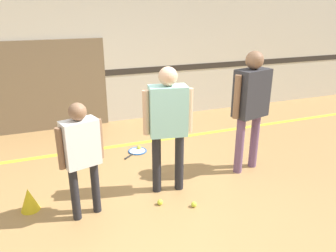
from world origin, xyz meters
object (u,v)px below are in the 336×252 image
(person_instructor, at_px, (168,117))
(person_student_left, at_px, (81,149))
(tennis_ball_by_spare_racket, at_px, (139,147))
(tennis_ball_near_instructor, at_px, (160,202))
(tennis_ball_stray_left, at_px, (194,204))
(training_cone, at_px, (29,200))
(person_student_right, at_px, (251,99))
(racket_spare_on_floor, at_px, (137,151))

(person_instructor, xyz_separation_m, person_student_left, (-1.07, -0.19, -0.17))
(person_student_left, xyz_separation_m, tennis_ball_by_spare_racket, (1.06, 1.55, -0.80))
(tennis_ball_near_instructor, distance_m, tennis_ball_by_spare_racket, 1.67)
(tennis_ball_stray_left, height_order, training_cone, training_cone)
(person_instructor, height_order, tennis_ball_stray_left, person_instructor)
(tennis_ball_stray_left, bearing_deg, tennis_ball_near_instructor, 152.81)
(person_instructor, bearing_deg, person_student_right, 15.85)
(person_student_left, xyz_separation_m, racket_spare_on_floor, (1.00, 1.46, -0.83))
(person_instructor, distance_m, person_student_left, 1.10)
(person_student_left, relative_size, racket_spare_on_floor, 2.75)
(tennis_ball_near_instructor, bearing_deg, person_instructor, 53.92)
(tennis_ball_stray_left, bearing_deg, person_student_left, 166.20)
(tennis_ball_stray_left, xyz_separation_m, training_cone, (-1.84, 0.63, 0.11))
(person_instructor, bearing_deg, racket_spare_on_floor, 102.87)
(tennis_ball_by_spare_racket, height_order, tennis_ball_stray_left, same)
(racket_spare_on_floor, bearing_deg, person_instructor, 53.35)
(person_student_left, bearing_deg, racket_spare_on_floor, 39.81)
(training_cone, bearing_deg, racket_spare_on_floor, 34.86)
(racket_spare_on_floor, relative_size, tennis_ball_stray_left, 7.44)
(person_instructor, bearing_deg, tennis_ball_near_instructor, -116.23)
(racket_spare_on_floor, bearing_deg, person_student_right, 99.87)
(person_student_left, bearing_deg, training_cone, 136.23)
(person_instructor, height_order, training_cone, person_instructor)
(person_instructor, distance_m, racket_spare_on_floor, 1.62)
(tennis_ball_near_instructor, xyz_separation_m, training_cone, (-1.48, 0.44, 0.11))
(person_student_left, bearing_deg, person_student_right, -7.98)
(training_cone, bearing_deg, tennis_ball_stray_left, -18.90)
(person_student_left, xyz_separation_m, tennis_ball_near_instructor, (0.85, -0.11, -0.80))
(person_instructor, relative_size, racket_spare_on_floor, 3.30)
(racket_spare_on_floor, bearing_deg, tennis_ball_by_spare_racket, -165.50)
(racket_spare_on_floor, bearing_deg, tennis_ball_stray_left, 57.34)
(racket_spare_on_floor, distance_m, tennis_ball_near_instructor, 1.58)
(racket_spare_on_floor, height_order, tennis_ball_by_spare_racket, tennis_ball_by_spare_racket)
(person_student_left, xyz_separation_m, person_student_right, (2.34, 0.32, 0.23))
(tennis_ball_near_instructor, height_order, tennis_ball_stray_left, same)
(tennis_ball_by_spare_racket, bearing_deg, training_cone, -144.19)
(racket_spare_on_floor, distance_m, training_cone, 1.98)
(person_instructor, height_order, person_student_left, person_instructor)
(person_instructor, xyz_separation_m, tennis_ball_stray_left, (0.15, -0.49, -0.97))
(person_instructor, distance_m, training_cone, 1.90)
(person_student_left, height_order, tennis_ball_near_instructor, person_student_left)
(person_student_left, distance_m, racket_spare_on_floor, 1.96)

